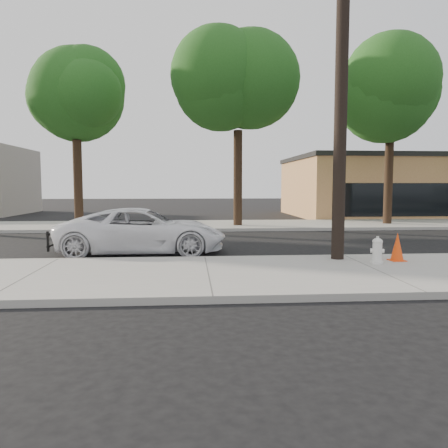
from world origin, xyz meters
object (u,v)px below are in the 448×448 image
Objects in this scene: fire_hydrant at (377,251)px; traffic_cone at (397,247)px; police_cruiser at (143,231)px; utility_pole at (341,88)px.

fire_hydrant is 0.79m from traffic_cone.
fire_hydrant is (6.26, -3.05, -0.26)m from police_cruiser.
fire_hydrant is (0.77, -0.78, -4.23)m from utility_pole.
police_cruiser is (-5.49, 2.27, -3.98)m from utility_pole.
police_cruiser reaches higher than traffic_cone.
utility_pole is 4.46m from traffic_cone.
traffic_cone is at bearing -111.62° from police_cruiser.
fire_hydrant is at bearing -116.47° from police_cruiser.
police_cruiser is 6.97m from fire_hydrant.
utility_pole is at bearing 154.51° from fire_hydrant.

